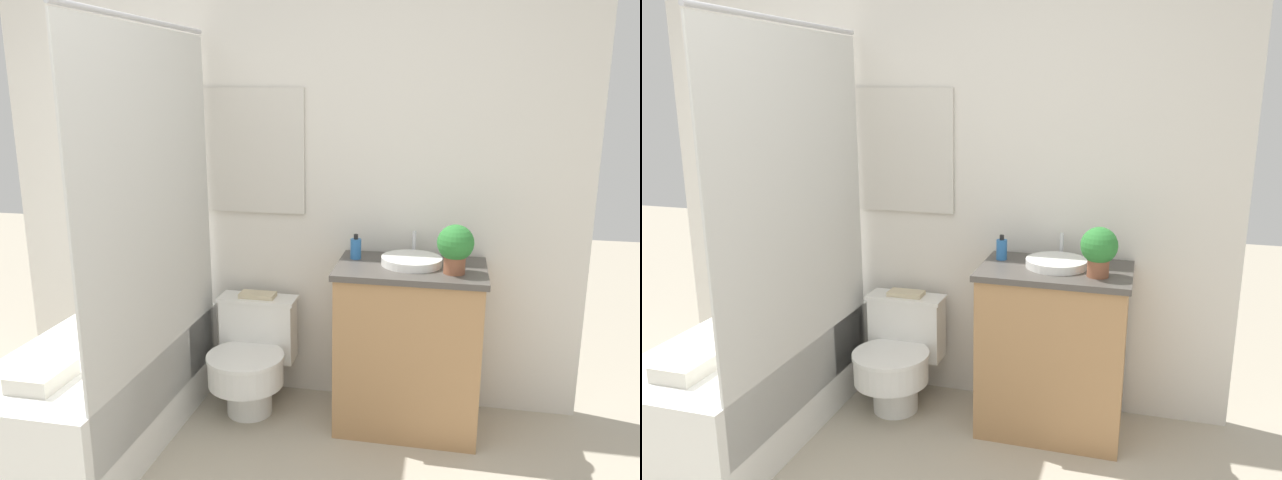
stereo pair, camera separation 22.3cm
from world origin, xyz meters
TOP-DOWN VIEW (x-y plane):
  - wall_back at (-0.00, 1.86)m, footprint 3.18×0.07m
  - shower_area at (-0.72, 1.15)m, footprint 0.70×1.37m
  - toilet at (-0.10, 1.57)m, footprint 0.42×0.52m
  - vanity at (0.72, 1.58)m, footprint 0.73×0.48m
  - sink at (0.72, 1.60)m, footprint 0.30×0.33m
  - soap_bottle at (0.44, 1.66)m, footprint 0.05×0.05m
  - potted_plant at (0.93, 1.50)m, footprint 0.17×0.17m
  - book_on_tank at (-0.10, 1.71)m, footprint 0.19×0.10m

SIDE VIEW (x-z plane):
  - shower_area at x=-0.72m, z-range -0.70..1.28m
  - toilet at x=-0.10m, z-range 0.00..0.59m
  - vanity at x=0.72m, z-range 0.00..0.85m
  - book_on_tank at x=-0.10m, z-range 0.59..0.61m
  - sink at x=0.72m, z-range 0.80..0.93m
  - soap_bottle at x=0.44m, z-range 0.84..0.96m
  - potted_plant at x=0.93m, z-range 0.86..1.10m
  - wall_back at x=0.00m, z-range 0.00..2.50m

